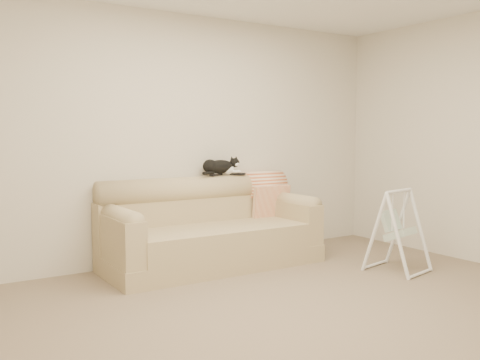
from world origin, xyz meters
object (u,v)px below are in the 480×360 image
Objects in this scene: sofa at (209,231)px; baby_swing at (397,230)px; remote_a at (216,175)px; remote_b at (238,174)px; tuxedo_cat at (220,167)px.

baby_swing is at bearing -39.53° from sofa.
remote_a is 1.96m from baby_swing.
sofa is 12.46× the size of remote_b.
remote_b is at bearing -5.36° from tuxedo_cat.
sofa is 4.39× the size of tuxedo_cat.
remote_b reaches higher than sofa.
remote_a is at bearing 47.55° from sofa.
baby_swing is at bearing -49.76° from remote_a.
remote_b is (0.49, 0.23, 0.56)m from sofa.
baby_swing is at bearing -50.94° from tuxedo_cat.
tuxedo_cat reaches higher than remote_b.
sofa is at bearing 140.47° from baby_swing.
baby_swing is (1.45, -1.20, 0.05)m from sofa.
tuxedo_cat is at bearing -1.21° from remote_a.
remote_b is 0.23m from tuxedo_cat.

